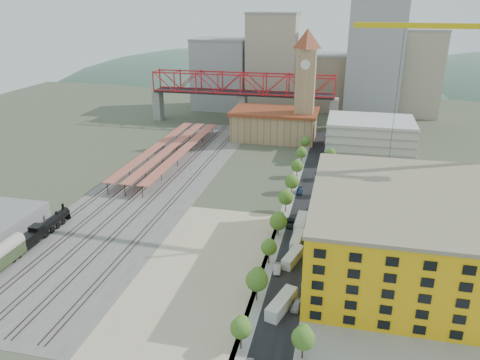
% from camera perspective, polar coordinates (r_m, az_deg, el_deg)
% --- Properties ---
extents(ground, '(400.00, 400.00, 0.00)m').
position_cam_1_polar(ground, '(136.91, 0.91, -4.32)').
color(ground, '#474C38').
rests_on(ground, ground).
extents(ballast_strip, '(36.00, 165.00, 0.06)m').
position_cam_1_polar(ballast_strip, '(162.50, -10.30, -0.45)').
color(ballast_strip, '#605E59').
rests_on(ballast_strip, ground).
extents(dirt_lot, '(28.00, 67.00, 0.06)m').
position_cam_1_polar(dirt_lot, '(111.03, -4.60, -10.91)').
color(dirt_lot, tan).
rests_on(dirt_lot, ground).
extents(street_asphalt, '(12.00, 170.00, 0.06)m').
position_cam_1_polar(street_asphalt, '(148.46, 8.18, -2.43)').
color(street_asphalt, black).
rests_on(street_asphalt, ground).
extents(sidewalk_west, '(3.00, 170.00, 0.04)m').
position_cam_1_polar(sidewalk_west, '(148.91, 6.07, -2.26)').
color(sidewalk_west, gray).
rests_on(sidewalk_west, ground).
extents(sidewalk_east, '(3.00, 170.00, 0.04)m').
position_cam_1_polar(sidewalk_east, '(148.21, 10.29, -2.61)').
color(sidewalk_east, gray).
rests_on(sidewalk_east, ground).
extents(construction_pad, '(50.00, 90.00, 0.06)m').
position_cam_1_polar(construction_pad, '(118.49, 20.89, -10.16)').
color(construction_pad, gray).
rests_on(construction_pad, ground).
extents(rail_tracks, '(26.56, 160.00, 0.18)m').
position_cam_1_polar(rail_tracks, '(163.15, -10.88, -0.35)').
color(rail_tracks, '#382B23').
rests_on(rail_tracks, ground).
extents(platform_canopies, '(16.00, 80.00, 4.12)m').
position_cam_1_polar(platform_canopies, '(187.00, -8.57, 3.83)').
color(platform_canopies, '#BC6148').
rests_on(platform_canopies, ground).
extents(station_hall, '(38.00, 24.00, 13.10)m').
position_cam_1_polar(station_hall, '(211.79, 4.23, 6.80)').
color(station_hall, tan).
rests_on(station_hall, ground).
extents(clock_tower, '(12.00, 12.00, 52.00)m').
position_cam_1_polar(clock_tower, '(203.99, 8.01, 12.43)').
color(clock_tower, tan).
rests_on(clock_tower, ground).
extents(parking_garage, '(34.00, 26.00, 14.00)m').
position_cam_1_polar(parking_garage, '(198.19, 15.52, 5.18)').
color(parking_garage, silver).
rests_on(parking_garage, ground).
extents(truss_bridge, '(94.00, 9.60, 25.60)m').
position_cam_1_polar(truss_bridge, '(234.98, 0.28, 11.32)').
color(truss_bridge, gray).
rests_on(truss_bridge, ground).
extents(construction_building, '(44.60, 50.60, 18.80)m').
position_cam_1_polar(construction_building, '(113.65, 20.00, -6.02)').
color(construction_building, yellow).
rests_on(construction_building, ground).
extents(street_trees, '(15.40, 124.40, 8.00)m').
position_cam_1_polar(street_trees, '(139.37, 7.80, -4.05)').
color(street_trees, '#355F1C').
rests_on(street_trees, ground).
extents(skyline, '(133.00, 46.00, 60.00)m').
position_cam_1_polar(skyline, '(266.38, 9.11, 13.09)').
color(skyline, '#9EA0A3').
rests_on(skyline, ground).
extents(distant_hills, '(647.00, 264.00, 227.00)m').
position_cam_1_polar(distant_hills, '(405.83, 14.87, 0.44)').
color(distant_hills, '#4C6B59').
rests_on(distant_hills, ground).
extents(locomotive, '(2.95, 22.79, 5.70)m').
position_cam_1_polar(locomotive, '(135.43, -22.63, -5.37)').
color(locomotive, black).
rests_on(locomotive, ground).
extents(site_trailer_a, '(5.52, 10.55, 2.79)m').
position_cam_1_polar(site_trailer_a, '(98.08, 5.09, -14.79)').
color(site_trailer_a, silver).
rests_on(site_trailer_a, ground).
extents(site_trailer_b, '(4.68, 9.52, 2.52)m').
position_cam_1_polar(site_trailer_b, '(114.01, 6.45, -9.34)').
color(site_trailer_b, silver).
rests_on(site_trailer_b, ground).
extents(site_trailer_c, '(2.89, 9.29, 2.51)m').
position_cam_1_polar(site_trailer_c, '(121.75, 6.95, -7.26)').
color(site_trailer_c, silver).
rests_on(site_trailer_c, ground).
extents(site_trailer_d, '(3.02, 10.38, 2.82)m').
position_cam_1_polar(site_trailer_d, '(130.28, 7.43, -5.21)').
color(site_trailer_d, silver).
rests_on(site_trailer_d, ground).
extents(car_1, '(2.09, 4.81, 1.54)m').
position_cam_1_polar(car_1, '(110.30, 4.55, -10.70)').
color(car_1, '#ADAEB3').
rests_on(car_1, ground).
extents(car_2, '(3.32, 5.80, 1.52)m').
position_cam_1_polar(car_2, '(131.28, 6.13, -5.25)').
color(car_2, black).
rests_on(car_2, ground).
extents(car_3, '(2.14, 4.87, 1.39)m').
position_cam_1_polar(car_3, '(153.24, 7.25, -1.35)').
color(car_3, navy).
rests_on(car_3, ground).
extents(car_4, '(2.59, 4.86, 1.57)m').
position_cam_1_polar(car_4, '(99.08, 6.95, -14.90)').
color(car_4, '#B9B9B9').
rests_on(car_4, ground).
extents(car_5, '(1.91, 4.35, 1.39)m').
position_cam_1_polar(car_5, '(129.65, 8.70, -5.77)').
color(car_5, '#9A9A9F').
rests_on(car_5, ground).
extents(car_6, '(2.80, 5.39, 1.45)m').
position_cam_1_polar(car_6, '(140.39, 9.10, -3.60)').
color(car_6, black).
rests_on(car_6, ground).
extents(car_7, '(2.37, 4.93, 1.39)m').
position_cam_1_polar(car_7, '(171.42, 9.95, 0.97)').
color(car_7, navy).
rests_on(car_7, ground).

